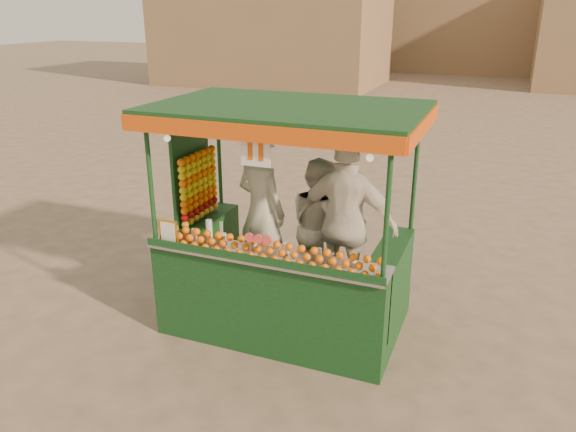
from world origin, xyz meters
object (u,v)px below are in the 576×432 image
at_px(juice_cart, 278,261).
at_px(vendor_middle, 319,226).
at_px(vendor_left, 261,211).
at_px(vendor_right, 347,224).

xyz_separation_m(juice_cart, vendor_middle, (0.31, 0.49, 0.27)).
bearing_deg(vendor_middle, juice_cart, 105.36).
xyz_separation_m(vendor_left, vendor_middle, (0.69, 0.07, -0.12)).
bearing_deg(vendor_right, juice_cart, 23.64).
xyz_separation_m(vendor_middle, vendor_right, (0.38, -0.23, 0.16)).
distance_m(juice_cart, vendor_middle, 0.64).
height_order(vendor_left, vendor_middle, vendor_left).
bearing_deg(vendor_middle, vendor_right, -163.31).
distance_m(juice_cart, vendor_left, 0.68).
distance_m(vendor_left, vendor_right, 1.09).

